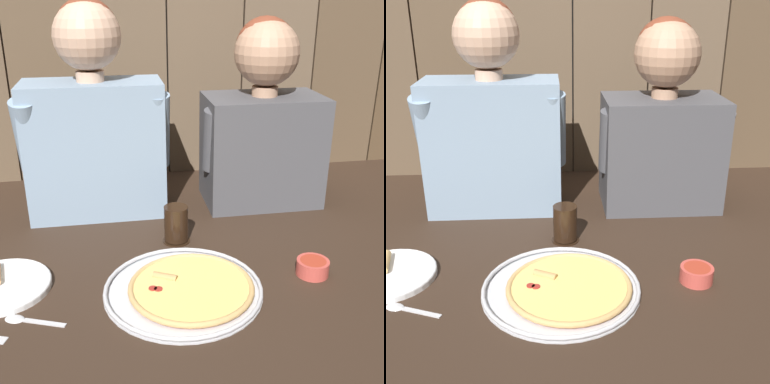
% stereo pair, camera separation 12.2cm
% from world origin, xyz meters
% --- Properties ---
extents(ground_plane, '(3.20, 3.20, 0.00)m').
position_xyz_m(ground_plane, '(0.00, 0.00, 0.00)').
color(ground_plane, '#332319').
extents(pizza_tray, '(0.37, 0.37, 0.03)m').
position_xyz_m(pizza_tray, '(-0.06, -0.07, 0.01)').
color(pizza_tray, silver).
rests_on(pizza_tray, ground).
extents(dinner_plate, '(0.23, 0.23, 0.03)m').
position_xyz_m(dinner_plate, '(-0.49, 0.02, 0.01)').
color(dinner_plate, white).
rests_on(dinner_plate, ground).
extents(drinking_glass, '(0.08, 0.08, 0.10)m').
position_xyz_m(drinking_glass, '(-0.05, 0.18, 0.05)').
color(drinking_glass, black).
rests_on(drinking_glass, ground).
extents(dipping_bowl, '(0.08, 0.08, 0.04)m').
position_xyz_m(dipping_bowl, '(0.26, -0.05, 0.02)').
color(dipping_bowl, '#CC4C42').
rests_on(dipping_bowl, ground).
extents(table_spoon, '(0.14, 0.07, 0.01)m').
position_xyz_m(table_spoon, '(-0.42, -0.12, 0.00)').
color(table_spoon, silver).
rests_on(table_spoon, ground).
extents(diner_left, '(0.44, 0.21, 0.64)m').
position_xyz_m(diner_left, '(-0.26, 0.42, 0.30)').
color(diner_left, '#849EB7').
rests_on(diner_left, ground).
extents(diner_right, '(0.40, 0.23, 0.58)m').
position_xyz_m(diner_right, '(0.26, 0.42, 0.27)').
color(diner_right, '#4C4C51').
rests_on(diner_right, ground).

